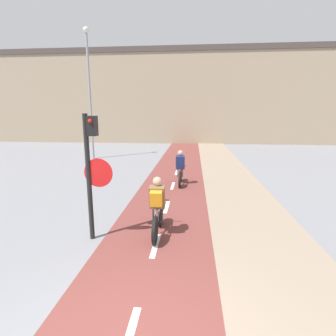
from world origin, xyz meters
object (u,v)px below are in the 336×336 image
object	(u,v)px
street_lamp_far	(89,83)
cyclist_far	(180,169)
traffic_light_pole	(92,164)
cyclist_near	(157,208)

from	to	relation	value
street_lamp_far	cyclist_far	size ratio (longest dim) A/B	5.08
traffic_light_pole	street_lamp_far	distance (m)	12.20
traffic_light_pole	street_lamp_far	size ratio (longest dim) A/B	0.37
traffic_light_pole	street_lamp_far	bearing A→B (deg)	111.33
cyclist_near	street_lamp_far	bearing A→B (deg)	118.29
street_lamp_far	cyclist_far	distance (m)	9.51
street_lamp_far	cyclist_near	world-z (taller)	street_lamp_far
traffic_light_pole	street_lamp_far	world-z (taller)	street_lamp_far
street_lamp_far	cyclist_far	xyz separation A→B (m)	(6.08, -6.00, -4.17)
street_lamp_far	cyclist_near	bearing A→B (deg)	-61.71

